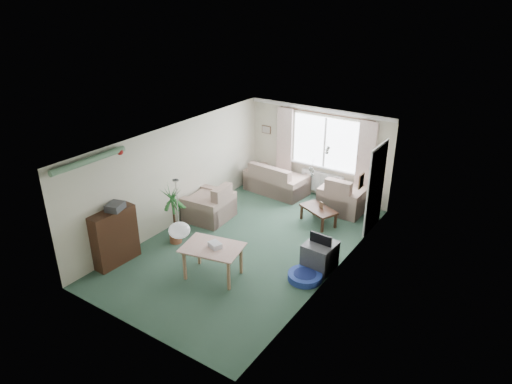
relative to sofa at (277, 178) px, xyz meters
The scene contains 25 objects.
ground 2.94m from the sofa, 70.92° to the right, with size 6.50×6.50×0.00m, color #2A4738.
window 1.65m from the sofa, 22.64° to the left, with size 1.80×0.03×1.30m, color white.
curtain_rod 2.22m from the sofa, 19.16° to the left, with size 2.60×0.03×0.03m, color black.
curtain_left 0.93m from the sofa, 89.86° to the left, with size 0.45×0.08×2.00m, color beige.
curtain_right 2.48m from the sofa, ahead, with size 0.45×0.08×2.00m, color beige.
radiator 1.23m from the sofa, 20.92° to the left, with size 1.20×0.10×0.55m, color white.
doorway 3.04m from the sofa, 10.61° to the right, with size 0.03×0.95×2.00m, color black.
pendant_lamp 5.29m from the sofa, 77.16° to the right, with size 0.36×0.36×0.36m, color white.
tinsel_garland 5.47m from the sofa, 100.86° to the right, with size 1.60×1.60×0.12m, color #196626.
bauble_cluster_a 3.43m from the sofa, 39.42° to the right, with size 0.20×0.20×0.20m, color silver.
bauble_cluster_b 4.37m from the sofa, 50.09° to the right, with size 0.20×0.20×0.20m, color silver.
wall_picture_back 1.39m from the sofa, 143.52° to the left, with size 0.28×0.03×0.22m, color brown.
wall_picture_right 3.50m from the sofa, 27.87° to the right, with size 0.03×0.24×0.30m, color brown.
sofa is the anchor object (origin of this frame).
armchair_corner 1.98m from the sofa, ahead, with size 1.05×1.00×0.94m, color #C1B592.
armchair_left 2.31m from the sofa, 103.74° to the right, with size 1.02×0.97×0.91m, color beige.
coffee_table 2.06m from the sofa, 29.85° to the right, with size 0.88×0.49×0.40m, color black.
photo_frame 2.07m from the sofa, 28.36° to the right, with size 0.12×0.02×0.16m, color brown.
bookshelf 4.89m from the sofa, 100.48° to the right, with size 0.32×0.96×1.17m, color black.
hifi_box 4.87m from the sofa, 100.20° to the right, with size 0.28×0.35×0.14m, color #333438.
houseplant 3.59m from the sofa, 97.18° to the right, with size 0.57×0.57×1.33m, color #21612A.
dining_table 4.25m from the sofa, 75.53° to the right, with size 1.02×0.68×0.64m, color tan.
gift_box 4.25m from the sofa, 74.80° to the right, with size 0.25×0.18×0.12m, color silver.
tv_cube 3.80m from the sofa, 45.69° to the right, with size 0.56×0.62×0.56m, color #3F3F45.
pet_bed 4.16m from the sofa, 51.14° to the right, with size 0.66×0.66×0.13m, color #27219A.
Camera 1 is at (4.92, -7.11, 5.16)m, focal length 32.00 mm.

